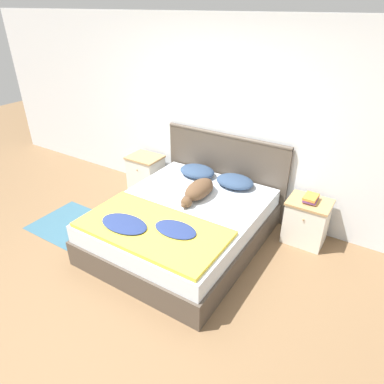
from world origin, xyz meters
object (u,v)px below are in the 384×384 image
object	(u,v)px
dog	(199,190)
book_stack	(311,199)
nightstand_left	(146,173)
nightstand_right	(306,221)
pillow_left	(197,171)
bed	(183,225)
pillow_right	(235,181)

from	to	relation	value
dog	book_stack	bearing A→B (deg)	24.28
nightstand_left	nightstand_right	world-z (taller)	same
dog	book_stack	size ratio (longest dim) A/B	3.30
book_stack	pillow_left	bearing A→B (deg)	-178.58
nightstand_left	dog	size ratio (longest dim) A/B	0.79
nightstand_right	pillow_left	distance (m)	1.58
dog	book_stack	xyz separation A→B (m)	(1.22, 0.55, -0.01)
book_stack	nightstand_right	bearing A→B (deg)	115.81
bed	dog	world-z (taller)	dog
pillow_right	nightstand_left	bearing A→B (deg)	178.39
bed	book_stack	distance (m)	1.56
nightstand_left	nightstand_right	xyz separation A→B (m)	(2.52, 0.00, 0.00)
bed	nightstand_left	xyz separation A→B (m)	(-1.26, 0.84, 0.03)
pillow_right	nightstand_right	bearing A→B (deg)	2.58
nightstand_right	pillow_left	xyz separation A→B (m)	(-1.55, -0.04, 0.30)
pillow_left	pillow_right	distance (m)	0.58
bed	dog	distance (m)	0.47
nightstand_right	nightstand_left	bearing A→B (deg)	180.00
nightstand_left	pillow_left	distance (m)	1.02
bed	pillow_right	bearing A→B (deg)	70.06
nightstand_left	book_stack	bearing A→B (deg)	-0.12
nightstand_right	book_stack	bearing A→B (deg)	-64.19
nightstand_right	dog	world-z (taller)	dog
pillow_left	dog	bearing A→B (deg)	-56.84
nightstand_left	pillow_right	size ratio (longest dim) A/B	1.13
pillow_left	pillow_right	world-z (taller)	same
pillow_right	book_stack	world-z (taller)	pillow_right
nightstand_left	pillow_right	bearing A→B (deg)	-1.61
bed	nightstand_right	size ratio (longest dim) A/B	3.65
pillow_left	bed	bearing A→B (deg)	-70.06
bed	nightstand_right	world-z (taller)	nightstand_right
nightstand_left	pillow_left	bearing A→B (deg)	-2.58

